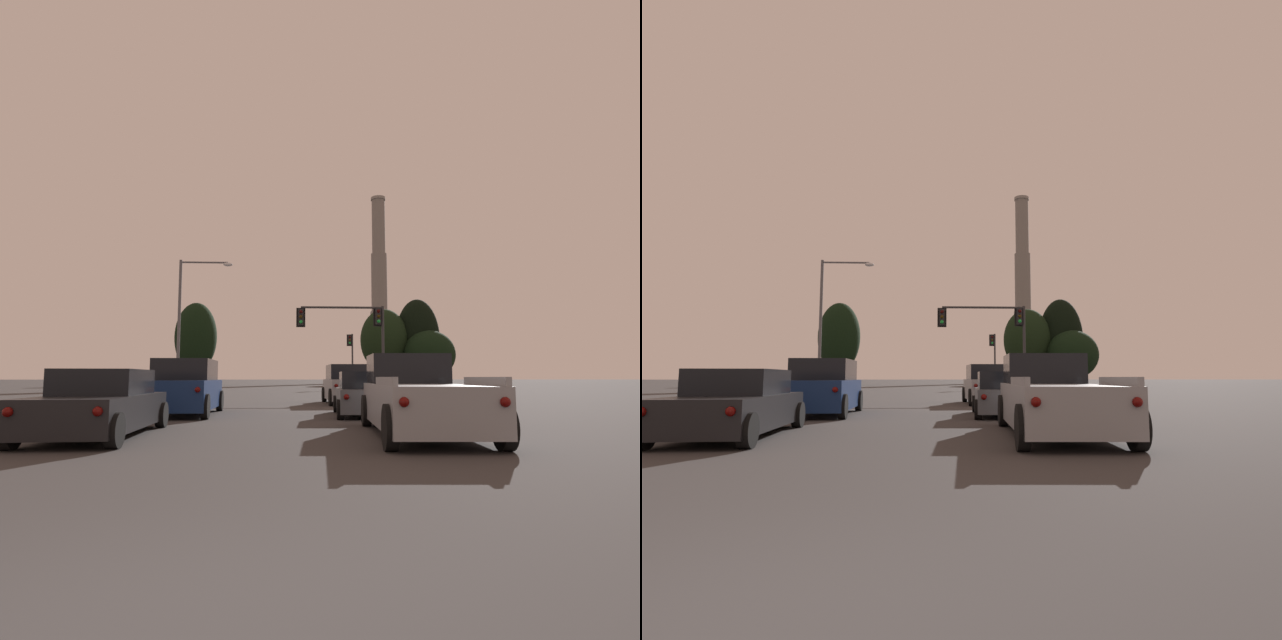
{
  "view_description": "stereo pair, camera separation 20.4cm",
  "coord_description": "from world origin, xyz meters",
  "views": [
    {
      "loc": [
        0.86,
        -2.39,
        1.25
      ],
      "look_at": [
        2.85,
        40.6,
        6.22
      ],
      "focal_mm": 28.0,
      "sensor_mm": 36.0,
      "label": 1
    },
    {
      "loc": [
        1.06,
        -2.4,
        1.25
      ],
      "look_at": [
        2.85,
        40.6,
        6.22
      ],
      "focal_mm": 28.0,
      "sensor_mm": 36.0,
      "label": 2
    }
  ],
  "objects": [
    {
      "name": "suv_right_lane_front",
      "position": [
        3.27,
        21.7,
        0.9
      ],
      "size": [
        2.23,
        4.95,
        1.86
      ],
      "rotation": [
        0.0,
        0.0,
        0.03
      ],
      "color": "gray",
      "rests_on": "ground_plane"
    },
    {
      "name": "hatchback_right_lane_second",
      "position": [
        3.07,
        14.12,
        0.66
      ],
      "size": [
        2.06,
        4.17,
        1.44
      ],
      "rotation": [
        0.0,
        0.0,
        -0.04
      ],
      "color": "#4C4F54",
      "rests_on": "ground_plane"
    },
    {
      "name": "traffic_light_far_right",
      "position": [
        6.66,
        50.72,
        3.87
      ],
      "size": [
        0.78,
        0.5,
        5.9
      ],
      "color": "#2D2D30",
      "rests_on": "ground_plane"
    },
    {
      "name": "treeline_left_mid",
      "position": [
        16.65,
        86.96,
        7.92
      ],
      "size": [
        8.66,
        7.79,
        13.61
      ],
      "color": "black",
      "rests_on": "ground_plane"
    },
    {
      "name": "traffic_light_overhead_right",
      "position": [
        4.49,
        29.17,
        4.46
      ],
      "size": [
        5.75,
        0.5,
        5.81
      ],
      "color": "#2D2D30",
      "rests_on": "ground_plane"
    },
    {
      "name": "treeline_right_mid",
      "position": [
        24.27,
        85.16,
        5.3
      ],
      "size": [
        9.38,
        8.44,
        9.62
      ],
      "color": "black",
      "rests_on": "ground_plane"
    },
    {
      "name": "street_lamp",
      "position": [
        -6.48,
        31.08,
        5.61
      ],
      "size": [
        3.59,
        0.36,
        9.16
      ],
      "color": "#56565B",
      "rests_on": "ground_plane"
    },
    {
      "name": "treeline_far_left",
      "position": [
        -16.61,
        84.37,
        8.14
      ],
      "size": [
        7.19,
        6.47,
        14.16
      ],
      "color": "black",
      "rests_on": "ground_plane"
    },
    {
      "name": "suv_left_lane_second",
      "position": [
        -2.9,
        14.82,
        0.9
      ],
      "size": [
        2.28,
        4.97,
        1.86
      ],
      "rotation": [
        0.0,
        0.0,
        0.04
      ],
      "color": "navy",
      "rests_on": "ground_plane"
    },
    {
      "name": "treeline_center_right",
      "position": [
        22.98,
        87.84,
        8.21
      ],
      "size": [
        8.01,
        7.21,
        15.6
      ],
      "color": "black",
      "rests_on": "ground_plane"
    },
    {
      "name": "smokestack",
      "position": [
        21.38,
        119.69,
        18.42
      ],
      "size": [
        7.32,
        7.32,
        46.91
      ],
      "color": "slate",
      "rests_on": "ground_plane"
    },
    {
      "name": "sedan_left_lane_third",
      "position": [
        -3.33,
        8.63,
        0.67
      ],
      "size": [
        2.19,
        4.78,
        1.43
      ],
      "rotation": [
        0.0,
        0.0,
        0.05
      ],
      "color": "black",
      "rests_on": "ground_plane"
    },
    {
      "name": "pickup_truck_right_lane_third",
      "position": [
        3.55,
        8.7,
        0.8
      ],
      "size": [
        2.42,
        5.58,
        1.82
      ],
      "rotation": [
        0.0,
        0.0,
        -0.05
      ],
      "color": "gray",
      "rests_on": "ground_plane"
    }
  ]
}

